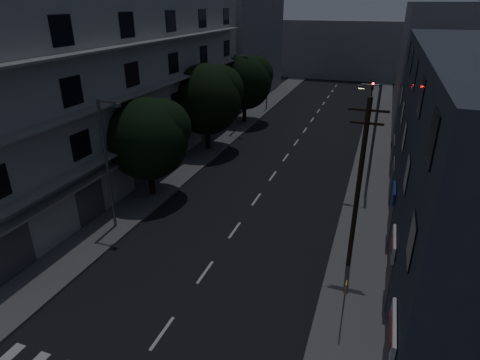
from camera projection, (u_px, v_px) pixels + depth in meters
The scene contains 19 objects.
ground at pixel (287, 156), 36.99m from camera, with size 160.00×160.00×0.00m, color black.
sidewalk_left at pixel (212, 146), 39.24m from camera, with size 3.00×90.00×0.15m, color #565659.
sidewalk_right at pixel (372, 165), 34.67m from camera, with size 3.00×90.00×0.15m, color #565659.
lane_markings at pixel (301, 136), 42.36m from camera, with size 0.15×60.50×0.01m.
building_left at pixel (123, 85), 31.77m from camera, with size 7.00×36.00×14.00m.
building_right at pixel (462, 154), 21.62m from camera, with size 6.19×28.00×11.00m.
building_far_left at pixel (245, 40), 57.18m from camera, with size 6.00×20.00×16.00m, color slate.
building_far_right at pixel (428, 64), 45.31m from camera, with size 6.00×20.00×13.00m, color slate.
building_far_end at pixel (345, 49), 73.68m from camera, with size 24.00×8.00×10.00m, color slate.
tree_near at pixel (148, 136), 27.64m from camera, with size 5.69×5.69×7.01m.
tree_mid at pixel (207, 97), 36.48m from camera, with size 6.42×6.42×7.90m.
tree_far at pixel (245, 80), 45.27m from camera, with size 6.12×6.12×7.57m.
traffic_signal_far_right at pixel (372, 92), 47.86m from camera, with size 0.28×0.37×4.10m.
traffic_signal_far_left at pixel (267, 86), 51.34m from camera, with size 0.28×0.37×4.10m.
street_lamp_left_near at pixel (108, 160), 23.32m from camera, with size 1.51×0.25×8.00m.
street_lamp_right at pixel (372, 136), 27.34m from camera, with size 1.51×0.25×8.00m.
street_lamp_left_far at pixel (236, 90), 41.81m from camera, with size 1.51×0.25×8.00m.
utility_pole at pixel (359, 185), 19.48m from camera, with size 1.80×0.24×9.00m.
bus_stop_sign at pixel (344, 298), 16.42m from camera, with size 0.06×0.35×2.52m.
Camera 1 is at (7.50, -9.15, 13.01)m, focal length 30.00 mm.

